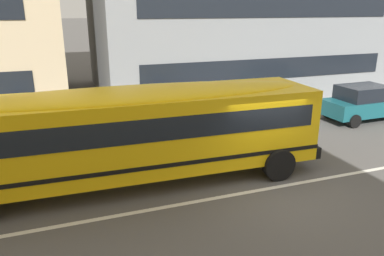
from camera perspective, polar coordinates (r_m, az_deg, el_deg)
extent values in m
plane|color=#54514F|center=(11.31, 12.14, -8.98)|extent=(400.00, 400.00, 0.00)
cube|color=gray|center=(17.61, -0.60, 1.30)|extent=(120.00, 3.00, 0.01)
cube|color=silver|center=(11.31, 12.14, -8.96)|extent=(110.00, 0.16, 0.01)
cube|color=yellow|center=(10.99, -8.93, -0.56)|extent=(11.04, 2.80, 2.20)
cube|color=black|center=(13.30, 15.65, -1.92)|extent=(0.27, 2.50, 0.36)
cube|color=black|center=(10.87, -9.03, 1.42)|extent=(10.39, 2.83, 0.64)
cube|color=black|center=(11.21, -8.77, -3.71)|extent=(11.07, 2.83, 0.12)
ellipsoid|color=yellow|center=(10.70, -9.21, 5.03)|extent=(10.60, 2.59, 0.36)
cylinder|color=red|center=(12.41, -26.24, -0.61)|extent=(0.45, 0.45, 0.03)
cylinder|color=black|center=(11.67, 13.17, -5.48)|extent=(1.01, 0.31, 1.00)
cylinder|color=black|center=(13.70, 7.83, -1.62)|extent=(1.01, 0.31, 1.00)
cube|color=#195B66|center=(19.22, 24.83, 3.04)|extent=(3.94, 1.79, 0.70)
cube|color=black|center=(18.97, 24.77, 4.96)|extent=(2.23, 1.61, 0.64)
cylinder|color=black|center=(20.79, 25.58, 2.96)|extent=(0.60, 0.19, 0.60)
cylinder|color=black|center=(19.01, 20.14, 2.37)|extent=(0.60, 0.19, 0.60)
cylinder|color=black|center=(17.83, 23.66, 0.96)|extent=(0.60, 0.19, 0.60)
cube|color=black|center=(20.76, 12.14, 8.88)|extent=(14.49, 0.04, 1.10)
cube|color=black|center=(20.53, 12.74, 17.73)|extent=(14.49, 0.04, 1.10)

